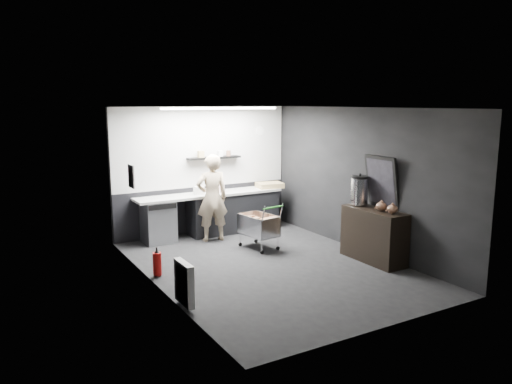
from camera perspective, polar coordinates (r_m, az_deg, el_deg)
floor at (r=8.71m, az=1.60°, el=-8.46°), size 5.50×5.50×0.00m
ceiling at (r=8.25m, az=1.70°, el=9.59°), size 5.50×5.50×0.00m
wall_back at (r=10.78m, az=-6.07°, el=2.50°), size 5.50×0.00×5.50m
wall_front at (r=6.26m, az=15.04°, el=-3.46°), size 5.50×0.00×5.50m
wall_left at (r=7.53m, az=-11.40°, el=-1.01°), size 0.00×5.50×5.50m
wall_right at (r=9.57m, az=11.89°, el=1.35°), size 0.00×5.50×5.50m
kitchen_wall_panel at (r=10.71m, az=-6.07°, el=5.14°), size 3.95×0.02×1.70m
dado_panel at (r=10.91m, az=-5.94°, el=-1.93°), size 3.95×0.02×1.00m
floating_shelf at (r=10.72m, az=-4.83°, el=3.93°), size 1.20×0.22×0.04m
wall_clock at (r=11.32m, az=0.45°, el=7.00°), size 0.20×0.03×0.20m
poster at (r=8.73m, az=-14.09°, el=1.75°), size 0.02×0.30×0.40m
poster_red_band at (r=8.72m, az=-14.08°, el=2.21°), size 0.02×0.22×0.10m
radiator at (r=7.01m, az=-8.22°, el=-10.27°), size 0.10×0.50×0.60m
ceiling_strip at (r=9.87m, az=-4.05°, el=9.51°), size 2.40×0.20×0.04m
prep_counter at (r=10.70m, az=-4.59°, el=-2.39°), size 3.20×0.61×0.90m
person at (r=10.09m, az=-5.04°, el=-0.68°), size 0.70×0.52×1.77m
shopping_cart at (r=9.63m, az=0.30°, el=-4.01°), size 0.60×0.88×0.89m
sideboard at (r=9.10m, az=13.25°, el=-4.03°), size 0.53×1.25×1.87m
fire_extinguisher at (r=8.31m, az=-11.23°, el=-7.96°), size 0.14×0.14×0.46m
cardboard_box at (r=11.18m, az=1.57°, el=0.79°), size 0.62×0.52×0.11m
pink_tub at (r=10.63m, az=-4.21°, el=0.57°), size 0.22×0.22×0.22m
white_container at (r=10.39m, az=-6.53°, el=0.17°), size 0.20×0.16×0.17m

